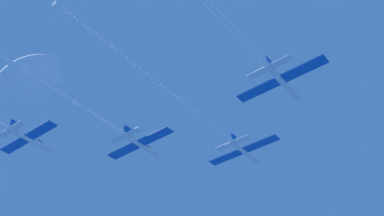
{
  "coord_description": "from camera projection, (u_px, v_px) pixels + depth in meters",
  "views": [
    {
      "loc": [
        39.96,
        -70.61,
        -50.95
      ],
      "look_at": [
        0.11,
        -20.25,
        0.08
      ],
      "focal_mm": 40.12,
      "sensor_mm": 36.0,
      "label": 1
    }
  ],
  "objects": [
    {
      "name": "cloud_wispy",
      "position": [
        28.0,
        82.0,
        129.68
      ],
      "size": [
        28.37,
        15.61,
        9.93
      ],
      "primitive_type": "ellipsoid",
      "color": "white"
    },
    {
      "name": "jet_left_wing",
      "position": [
        54.0,
        90.0,
        77.6
      ],
      "size": [
        17.23,
        70.28,
        2.85
      ],
      "color": "silver"
    },
    {
      "name": "jet_right_wing",
      "position": [
        210.0,
        4.0,
        62.5
      ],
      "size": [
        17.23,
        67.74,
        2.85
      ],
      "color": "silver"
    },
    {
      "name": "jet_lead",
      "position": [
        196.0,
        114.0,
        84.18
      ],
      "size": [
        17.23,
        59.19,
        2.85
      ],
      "color": "silver"
    }
  ]
}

